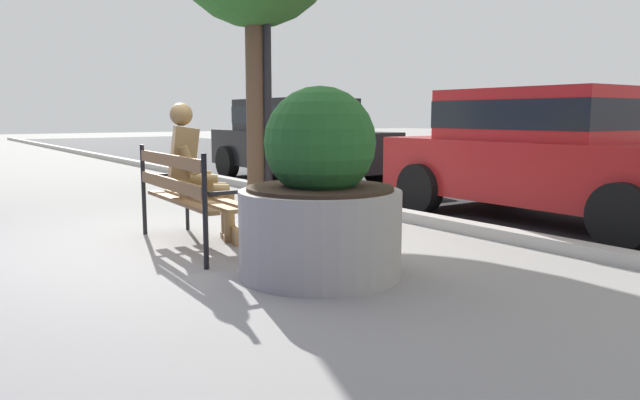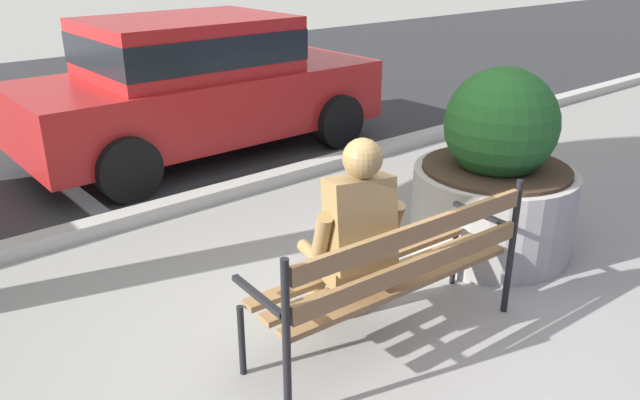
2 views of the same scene
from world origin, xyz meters
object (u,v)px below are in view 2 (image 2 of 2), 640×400
at_px(bronze_statue_seated, 351,246).
at_px(parked_car_red, 197,82).
at_px(park_bench, 395,268).
at_px(concrete_planter, 495,179).

relative_size(bronze_statue_seated, parked_car_red, 0.33).
distance_m(park_bench, parked_car_red, 4.26).
bearing_deg(concrete_planter, parked_car_red, 98.51).
distance_m(park_bench, concrete_planter, 1.63).
xyz_separation_m(bronze_statue_seated, concrete_planter, (1.74, 0.24, -0.07)).
height_order(park_bench, bronze_statue_seated, bronze_statue_seated).
height_order(park_bench, parked_car_red, parked_car_red).
relative_size(park_bench, bronze_statue_seated, 1.33).
bearing_deg(bronze_statue_seated, park_bench, -49.69).
bearing_deg(parked_car_red, bronze_statue_seated, -106.81).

